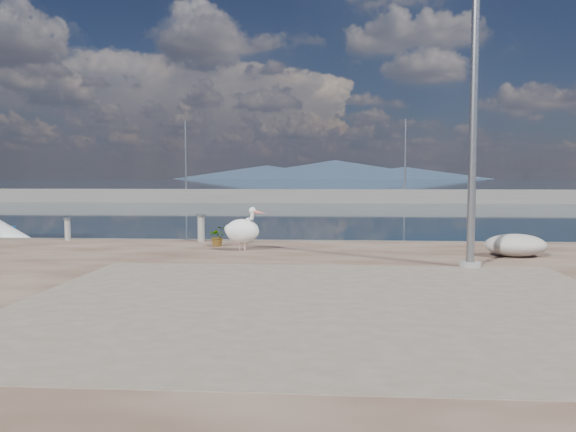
{
  "coord_description": "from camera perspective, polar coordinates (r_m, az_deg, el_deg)",
  "views": [
    {
      "loc": [
        1.05,
        -11.14,
        2.35
      ],
      "look_at": [
        0.0,
        3.8,
        1.3
      ],
      "focal_mm": 35.0,
      "sensor_mm": 36.0,
      "label": 1
    }
  ],
  "objects": [
    {
      "name": "quay_patch",
      "position": [
        8.34,
        3.63,
        -8.77
      ],
      "size": [
        9.0,
        7.0,
        0.01
      ],
      "primitive_type": "cube",
      "color": "gray",
      "rests_on": "quay"
    },
    {
      "name": "breakwater",
      "position": [
        51.18,
        2.84,
        2.04
      ],
      "size": [
        120.0,
        2.2,
        7.5
      ],
      "color": "gray",
      "rests_on": "ground"
    },
    {
      "name": "pelican",
      "position": [
        14.03,
        -4.61,
        -1.44
      ],
      "size": [
        1.15,
        0.82,
        1.1
      ],
      "rotation": [
        0.0,
        0.0,
        -0.43
      ],
      "color": "tan",
      "rests_on": "quay"
    },
    {
      "name": "bollard_far",
      "position": [
        17.51,
        -21.49,
        -1.15
      ],
      "size": [
        0.22,
        0.22,
        0.66
      ],
      "color": "gray",
      "rests_on": "quay"
    },
    {
      "name": "lamp_post",
      "position": [
        12.11,
        18.32,
        10.68
      ],
      "size": [
        0.44,
        0.96,
        7.0
      ],
      "color": "gray",
      "rests_on": "quay"
    },
    {
      "name": "bollard_near",
      "position": [
        16.19,
        -8.82,
        -1.08
      ],
      "size": [
        0.26,
        0.26,
        0.79
      ],
      "color": "gray",
      "rests_on": "quay"
    },
    {
      "name": "quay",
      "position": [
        5.65,
        -7.33,
        -17.84
      ],
      "size": [
        44.0,
        22.0,
        0.5
      ],
      "primitive_type": "cube",
      "color": "#4D3321",
      "rests_on": "ground"
    },
    {
      "name": "mountains",
      "position": [
        661.18,
        4.32,
        4.61
      ],
      "size": [
        370.0,
        280.0,
        22.0
      ],
      "color": "#28384C",
      "rests_on": "ground"
    },
    {
      "name": "potted_plant",
      "position": [
        15.07,
        -7.14,
        -2.04
      ],
      "size": [
        0.61,
        0.58,
        0.54
      ],
      "primitive_type": "imported",
      "rotation": [
        0.0,
        0.0,
        0.42
      ],
      "color": "#33722D",
      "rests_on": "quay"
    },
    {
      "name": "net_pile_d",
      "position": [
        14.07,
        22.1,
        -2.76
      ],
      "size": [
        1.4,
        1.05,
        0.52
      ],
      "primitive_type": "ellipsoid",
      "color": "beige",
      "rests_on": "quay"
    },
    {
      "name": "ground",
      "position": [
        11.43,
        -1.35,
        -7.85
      ],
      "size": [
        1400.0,
        1400.0,
        0.0
      ],
      "primitive_type": "plane",
      "color": "#162635",
      "rests_on": "ground"
    }
  ]
}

